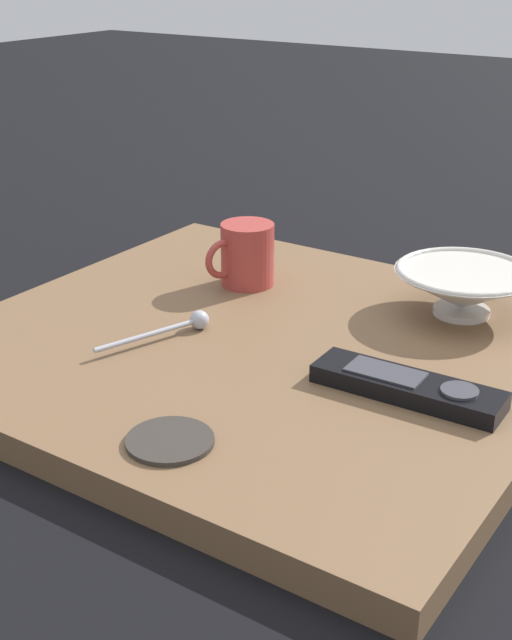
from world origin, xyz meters
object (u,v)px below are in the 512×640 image
(cereal_bowl, at_px, (464,288))
(drink_coaster, at_px, (170,441))
(coffee_mug, at_px, (246,255))
(teaspoon, at_px, (185,324))
(tv_remote_near, at_px, (408,386))

(cereal_bowl, relative_size, drink_coaster, 2.09)
(coffee_mug, bearing_deg, drink_coaster, -155.39)
(drink_coaster, bearing_deg, coffee_mug, 24.61)
(teaspoon, bearing_deg, coffee_mug, 9.94)
(teaspoon, distance_m, tv_remote_near, 0.28)
(tv_remote_near, bearing_deg, coffee_mug, 62.07)
(coffee_mug, height_order, tv_remote_near, coffee_mug)
(teaspoon, bearing_deg, drink_coaster, -144.97)
(cereal_bowl, relative_size, tv_remote_near, 0.86)
(coffee_mug, relative_size, teaspoon, 0.69)
(teaspoon, distance_m, drink_coaster, 0.24)
(coffee_mug, xyz_separation_m, drink_coaster, (-0.37, -0.17, -0.04))
(coffee_mug, relative_size, tv_remote_near, 0.50)
(cereal_bowl, distance_m, teaspoon, 0.34)
(coffee_mug, xyz_separation_m, teaspoon, (-0.17, -0.03, -0.03))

